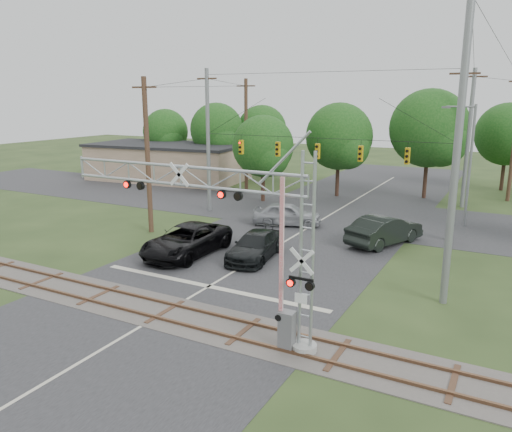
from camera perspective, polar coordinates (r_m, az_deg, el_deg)
The scene contains 14 objects.
ground at distance 21.47m, azimuth -13.74°, elevation -12.64°, with size 160.00×160.00×0.00m, color #2A3B1B.
road_main at distance 29.04m, azimuth -0.49°, elevation -5.20°, with size 14.00×90.00×0.02m, color #272729.
road_cross at distance 41.41m, azimuth 8.85°, elevation 0.35°, with size 90.00×12.00×0.02m, color #272729.
railroad_track at distance 22.82m, azimuth -10.35°, elevation -10.74°, with size 90.00×3.20×0.17m.
crossing_gantry at distance 19.11m, azimuth -3.48°, elevation -0.61°, with size 11.41×0.96×7.53m.
traffic_signal_span at distance 36.44m, azimuth 8.44°, elevation 7.67°, with size 19.34×0.36×11.50m.
pickup_black at distance 30.25m, azimuth -7.93°, elevation -2.77°, with size 3.02×6.56×1.82m, color black.
car_dark at distance 29.32m, azimuth -0.08°, elevation -3.45°, with size 2.17×5.33×1.55m, color black.
sedan_silver at distance 36.95m, azimuth 3.58°, elevation 0.23°, with size 2.02×5.01×1.71m, color #96989D.
suv_dark at distance 33.18m, azimuth 14.49°, elevation -1.55°, with size 2.01×5.77×1.90m, color black.
commercial_building at distance 58.33m, azimuth -9.99°, elevation 6.14°, with size 18.37×10.67×4.10m.
streetlight at distance 39.06m, azimuth 23.06°, elevation 5.98°, with size 2.35×0.24×8.82m.
utility_poles at distance 38.72m, azimuth 12.86°, elevation 8.28°, with size 25.35×27.54×14.02m.
treeline at distance 50.94m, azimuth 11.77°, elevation 8.98°, with size 56.15×25.61×10.07m.
Camera 1 is at (13.22, -14.12, 9.32)m, focal length 35.00 mm.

